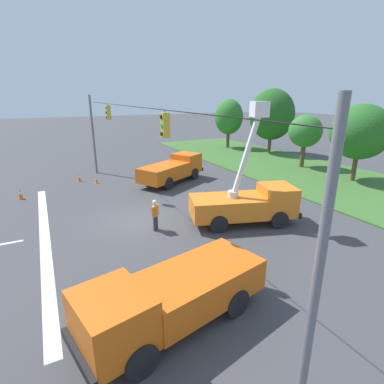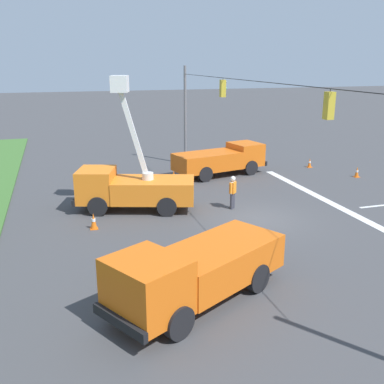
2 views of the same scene
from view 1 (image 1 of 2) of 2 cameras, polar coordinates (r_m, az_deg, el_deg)
The scene contains 17 objects.
ground_plane at distance 18.38m, azimuth -10.74°, elevation -5.26°, with size 200.00×200.00×0.00m, color #424244.
grass_verge at distance 28.62m, azimuth 26.31°, elevation 1.68°, with size 56.00×12.00×0.10m, color #3D6B2D.
lane_markings at distance 17.96m, azimuth -30.99°, elevation -8.21°, with size 17.60×15.25×0.01m.
signal_gantry at distance 17.18m, azimuth -11.56°, elevation 7.89°, with size 26.20×0.33×7.20m.
tree_far_west at distance 42.92m, azimuth 7.00°, elevation 14.02°, with size 4.13×3.82×6.76m.
tree_west at distance 39.91m, azimuth 14.97°, elevation 14.05°, with size 5.54×5.57×8.00m.
tree_centre at distance 32.63m, azimuth 20.76°, elevation 10.73°, with size 3.36×3.20×5.34m.
tree_east at distance 28.90m, azimuth 29.41°, elevation 9.92°, with size 4.72×4.94×6.53m.
utility_truck_bucket_lift at distance 17.52m, azimuth 10.42°, elevation -1.75°, with size 4.00×6.51×6.85m.
utility_truck_support_near at distance 25.78m, azimuth -3.62°, elevation 4.42°, with size 5.16×6.80×2.17m.
utility_truck_support_far at distance 10.03m, azimuth -3.97°, elevation -19.10°, with size 3.61×6.74×2.03m.
road_worker at distance 16.51m, azimuth -7.03°, elevation -4.03°, with size 0.49×0.49×1.77m.
traffic_cone_mid_left at distance 26.83m, azimuth -17.75°, elevation 2.22°, with size 0.36×0.36×0.58m.
traffic_cone_mid_right at distance 20.83m, azimuth 11.33°, elevation -1.36°, with size 0.36×0.36×0.77m.
traffic_cone_near_bucket at distance 12.52m, azimuth 10.41°, elevation -15.07°, with size 0.36×0.36×0.76m.
traffic_cone_lane_edge_b at distance 27.90m, azimuth -20.70°, elevation 2.62°, with size 0.36×0.36×0.69m.
traffic_cone_far_left at distance 24.86m, azimuth -29.89°, elevation -0.28°, with size 0.36×0.36×0.78m.
Camera 1 is at (16.36, -4.39, 7.12)m, focal length 28.00 mm.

